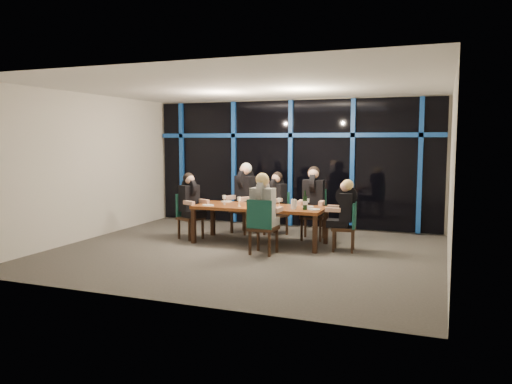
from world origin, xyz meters
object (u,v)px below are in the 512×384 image
at_px(dining_table, 260,210).
at_px(diner_far_mid, 276,194).
at_px(chair_end_left, 188,213).
at_px(diner_end_right, 344,204).
at_px(chair_end_right, 348,224).
at_px(chair_far_right, 314,211).
at_px(diner_far_right, 313,192).
at_px(diner_end_left, 190,196).
at_px(chair_near_mid, 262,224).
at_px(wine_bottle, 305,202).
at_px(diner_far_left, 244,188).
at_px(chair_far_left, 247,206).
at_px(water_pitcher, 294,204).
at_px(diner_near_mid, 264,201).
at_px(chair_far_mid, 278,211).

distance_m(dining_table, diner_far_mid, 0.98).
height_order(chair_end_left, diner_end_right, diner_end_right).
bearing_deg(chair_end_right, chair_far_right, -141.50).
distance_m(diner_far_right, diner_end_left, 2.54).
distance_m(chair_end_right, chair_near_mid, 1.63).
xyz_separation_m(dining_table, diner_end_left, (-1.51, -0.07, 0.22)).
bearing_deg(wine_bottle, diner_far_mid, 130.16).
relative_size(diner_far_left, diner_far_right, 1.03).
relative_size(diner_far_left, wine_bottle, 2.86).
xyz_separation_m(chair_far_left, water_pitcher, (1.43, -1.20, 0.25)).
distance_m(chair_far_right, chair_near_mid, 1.83).
bearing_deg(chair_end_right, diner_end_right, -90.00).
distance_m(diner_far_mid, diner_near_mid, 1.82).
bearing_deg(chair_near_mid, chair_far_mid, -77.82).
bearing_deg(chair_far_mid, wine_bottle, -31.91).
bearing_deg(diner_near_mid, diner_far_mid, -75.98).
distance_m(diner_far_right, diner_end_right, 1.16).
bearing_deg(water_pitcher, diner_far_mid, 108.78).
height_order(chair_near_mid, wine_bottle, wine_bottle).
xyz_separation_m(diner_far_left, diner_near_mid, (1.09, -1.75, -0.05)).
xyz_separation_m(chair_far_right, diner_far_right, (0.01, -0.09, 0.41)).
relative_size(diner_far_left, diner_end_right, 1.17).
bearing_deg(diner_end_left, chair_end_right, -66.81).
height_order(chair_near_mid, diner_far_mid, diner_far_mid).
distance_m(chair_near_mid, diner_far_left, 2.18).
relative_size(diner_end_left, diner_near_mid, 0.94).
bearing_deg(diner_far_right, chair_near_mid, -110.91).
relative_size(diner_end_left, wine_bottle, 2.53).
bearing_deg(chair_far_right, wine_bottle, -88.95).
distance_m(chair_far_mid, diner_near_mid, 1.93).
bearing_deg(chair_near_mid, wine_bottle, -126.82).
distance_m(chair_far_left, diner_far_mid, 0.76).
height_order(chair_end_right, wine_bottle, wine_bottle).
relative_size(chair_far_left, diner_far_mid, 1.16).
distance_m(chair_far_mid, chair_near_mid, 1.97).
bearing_deg(chair_far_mid, diner_far_right, 3.26).
bearing_deg(chair_far_right, chair_end_right, -49.76).
height_order(chair_far_left, chair_far_mid, chair_far_left).
bearing_deg(diner_end_right, diner_far_mid, -127.05).
relative_size(chair_far_left, chair_end_right, 1.17).
xyz_separation_m(chair_near_mid, diner_end_left, (-1.89, 0.84, 0.34)).
height_order(chair_far_mid, chair_far_right, chair_far_right).
height_order(chair_far_right, chair_end_left, chair_far_right).
relative_size(dining_table, diner_far_left, 2.52).
height_order(chair_end_right, diner_near_mid, diner_near_mid).
bearing_deg(diner_far_left, diner_far_right, 14.16).
distance_m(chair_far_right, diner_far_right, 0.42).
relative_size(diner_end_right, water_pitcher, 4.70).
bearing_deg(chair_far_mid, chair_near_mid, -59.68).
bearing_deg(diner_far_right, diner_far_left, 170.17).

